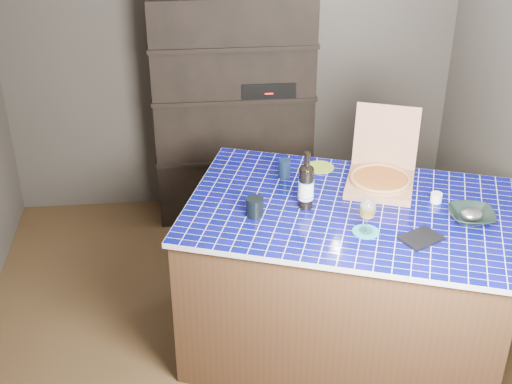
{
  "coord_description": "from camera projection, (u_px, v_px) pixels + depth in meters",
  "views": [
    {
      "loc": [
        -0.31,
        -3.51,
        3.07
      ],
      "look_at": [
        0.03,
        0.0,
        1.05
      ],
      "focal_mm": 50.0,
      "sensor_mm": 36.0,
      "label": 1
    }
  ],
  "objects": [
    {
      "name": "teal_trivet",
      "position": [
        366.0,
        232.0,
        3.79
      ],
      "size": [
        0.14,
        0.14,
        0.01
      ],
      "primitive_type": "cylinder",
      "color": "teal",
      "rests_on": "kitchen_island"
    },
    {
      "name": "foil_contents",
      "position": [
        472.0,
        214.0,
        3.87
      ],
      "size": [
        0.12,
        0.1,
        0.06
      ],
      "primitive_type": "ellipsoid",
      "color": "#AEACB8",
      "rests_on": "bowl"
    },
    {
      "name": "dvd_case",
      "position": [
        421.0,
        238.0,
        3.73
      ],
      "size": [
        0.25,
        0.23,
        0.02
      ],
      "primitive_type": "cube",
      "rotation": [
        0.0,
        0.0,
        -1.08
      ],
      "color": "black",
      "rests_on": "kitchen_island"
    },
    {
      "name": "room",
      "position": [
        251.0,
        161.0,
        3.96
      ],
      "size": [
        3.5,
        3.5,
        3.5
      ],
      "color": "#4F3822",
      "rests_on": "ground"
    },
    {
      "name": "bowl",
      "position": [
        471.0,
        216.0,
        3.88
      ],
      "size": [
        0.28,
        0.28,
        0.06
      ],
      "primitive_type": "imported",
      "rotation": [
        0.0,
        0.0,
        -0.14
      ],
      "color": "black",
      "rests_on": "kitchen_island"
    },
    {
      "name": "navy_cup",
      "position": [
        284.0,
        169.0,
        4.3
      ],
      "size": [
        0.07,
        0.07,
        0.12
      ],
      "primitive_type": "cylinder",
      "color": "#0E1C32",
      "rests_on": "kitchen_island"
    },
    {
      "name": "mead_bottle",
      "position": [
        306.0,
        186.0,
        3.96
      ],
      "size": [
        0.09,
        0.09,
        0.34
      ],
      "color": "black",
      "rests_on": "kitchen_island"
    },
    {
      "name": "kitchen_island",
      "position": [
        344.0,
        279.0,
        4.25
      ],
      "size": [
        2.09,
        1.68,
        1.0
      ],
      "rotation": [
        0.0,
        0.0,
        -0.33
      ],
      "color": "#45271B",
      "rests_on": "floor"
    },
    {
      "name": "pizza_box",
      "position": [
        381.0,
        177.0,
        4.2
      ],
      "size": [
        0.52,
        0.57,
        0.42
      ],
      "rotation": [
        0.0,
        0.0,
        -0.34
      ],
      "color": "#9D6C51",
      "rests_on": "kitchen_island"
    },
    {
      "name": "white_jar",
      "position": [
        436.0,
        198.0,
        4.05
      ],
      "size": [
        0.06,
        0.06,
        0.06
      ],
      "primitive_type": "cylinder",
      "color": "white",
      "rests_on": "kitchen_island"
    },
    {
      "name": "green_trivet",
      "position": [
        320.0,
        167.0,
        4.43
      ],
      "size": [
        0.17,
        0.17,
        0.01
      ],
      "primitive_type": "cylinder",
      "color": "olive",
      "rests_on": "kitchen_island"
    },
    {
      "name": "tumbler",
      "position": [
        255.0,
        207.0,
        3.91
      ],
      "size": [
        0.1,
        0.1,
        0.11
      ],
      "primitive_type": "cylinder",
      "color": "black",
      "rests_on": "kitchen_island"
    },
    {
      "name": "wine_glass",
      "position": [
        368.0,
        210.0,
        3.72
      ],
      "size": [
        0.09,
        0.09,
        0.2
      ],
      "color": "white",
      "rests_on": "teal_trivet"
    },
    {
      "name": "shelving_unit",
      "position": [
        234.0,
        110.0,
        5.46
      ],
      "size": [
        1.2,
        0.41,
        1.8
      ],
      "color": "black",
      "rests_on": "floor"
    }
  ]
}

